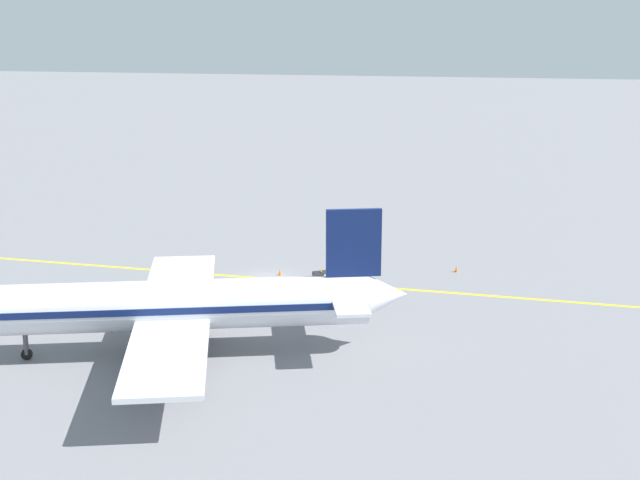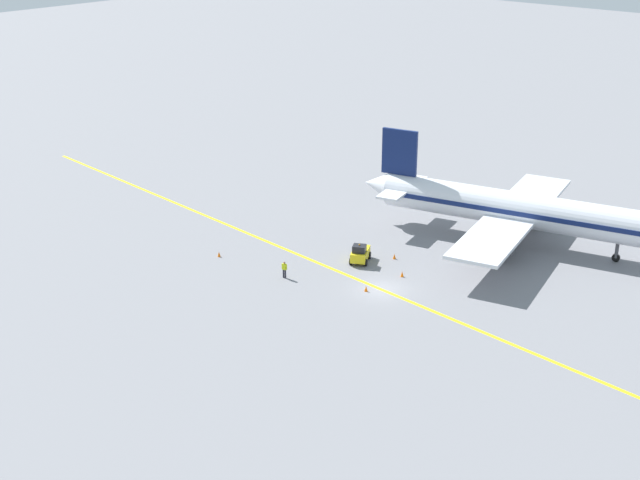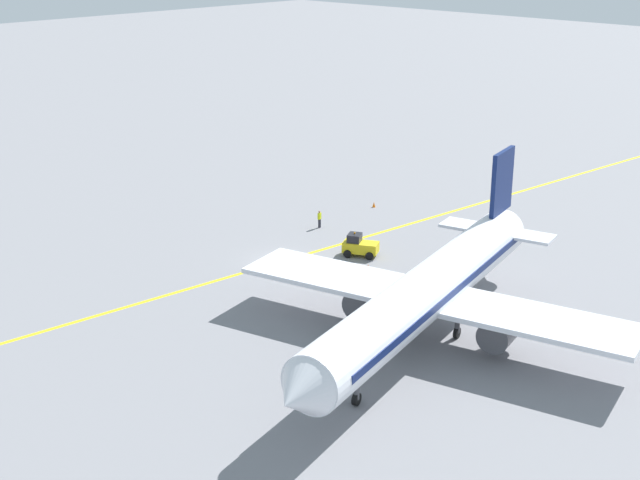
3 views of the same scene
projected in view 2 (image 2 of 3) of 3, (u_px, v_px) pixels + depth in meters
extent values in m
plane|color=slate|center=(381.00, 290.00, 82.55)|extent=(400.00, 400.00, 0.00)
cube|color=yellow|center=(381.00, 289.00, 82.55)|extent=(11.79, 119.50, 0.01)
cylinder|color=silver|center=(524.00, 210.00, 91.42)|extent=(10.45, 30.02, 3.60)
cone|color=silver|center=(378.00, 184.00, 98.44)|extent=(3.67, 3.63, 3.06)
cube|color=#0F1E51|center=(524.00, 209.00, 91.36)|extent=(9.80, 27.11, 0.50)
cube|color=silver|center=(514.00, 215.00, 92.12)|extent=(28.44, 11.54, 0.36)
cylinder|color=#4C4C51|center=(526.00, 212.00, 96.69)|extent=(2.88, 3.62, 2.20)
cylinder|color=#4C4C51|center=(498.00, 243.00, 88.48)|extent=(2.88, 3.62, 2.20)
cube|color=#0F1E51|center=(400.00, 152.00, 95.87)|extent=(1.28, 3.97, 5.00)
cube|color=silver|center=(403.00, 187.00, 97.10)|extent=(9.31, 4.42, 0.24)
cylinder|color=#4C4C51|center=(617.00, 248.00, 88.16)|extent=(0.36, 0.36, 2.00)
cylinder|color=black|center=(616.00, 258.00, 88.54)|extent=(0.46, 0.84, 0.80)
cylinder|color=#4C4C51|center=(508.00, 224.00, 94.49)|extent=(0.36, 0.36, 2.00)
cylinder|color=black|center=(507.00, 233.00, 94.86)|extent=(0.46, 0.84, 0.80)
cylinder|color=#4C4C51|center=(499.00, 234.00, 91.86)|extent=(0.36, 0.36, 2.00)
cylinder|color=black|center=(498.00, 243.00, 92.23)|extent=(0.46, 0.84, 0.80)
cube|color=gold|center=(360.00, 254.00, 88.39)|extent=(3.35, 2.73, 0.90)
cube|color=black|center=(359.00, 249.00, 87.60)|extent=(1.57, 1.64, 0.70)
sphere|color=orange|center=(359.00, 245.00, 87.44)|extent=(0.16, 0.16, 0.16)
cylinder|color=black|center=(366.00, 263.00, 87.52)|extent=(0.74, 0.55, 0.70)
cylinder|color=black|center=(351.00, 261.00, 87.84)|extent=(0.74, 0.55, 0.70)
cylinder|color=black|center=(369.00, 255.00, 89.28)|extent=(0.74, 0.55, 0.70)
cylinder|color=black|center=(355.00, 254.00, 89.60)|extent=(0.74, 0.55, 0.70)
cylinder|color=#23232D|center=(285.00, 274.00, 84.83)|extent=(0.16, 0.16, 0.85)
cylinder|color=#23232D|center=(284.00, 273.00, 84.91)|extent=(0.16, 0.16, 0.85)
cube|color=#CCD819|center=(284.00, 267.00, 84.60)|extent=(0.30, 0.40, 0.60)
cylinder|color=#CCD819|center=(287.00, 267.00, 84.50)|extent=(0.10, 0.10, 0.55)
cylinder|color=#CCD819|center=(282.00, 266.00, 84.70)|extent=(0.10, 0.10, 0.55)
sphere|color=#9E7051|center=(284.00, 263.00, 84.44)|extent=(0.22, 0.22, 0.22)
cone|color=orange|center=(219.00, 254.00, 89.72)|extent=(0.32, 0.32, 0.55)
cone|color=orange|center=(402.00, 274.00, 85.15)|extent=(0.32, 0.32, 0.55)
cone|color=orange|center=(366.00, 289.00, 82.11)|extent=(0.32, 0.32, 0.55)
cone|color=orange|center=(394.00, 256.00, 89.20)|extent=(0.32, 0.32, 0.55)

